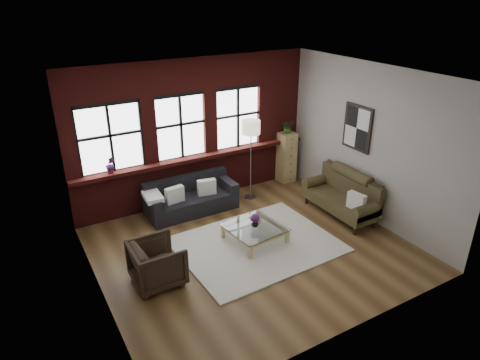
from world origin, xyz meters
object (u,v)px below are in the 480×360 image
vase (255,223)px  drawer_chest (286,157)px  dark_sofa (191,196)px  vintage_settee (340,195)px  armchair (157,263)px  coffee_table (255,234)px  floor_lamp (251,157)px

vase → drawer_chest: 3.00m
dark_sofa → vintage_settee: vintage_settee is taller
armchair → coffee_table: 2.07m
armchair → drawer_chest: 4.81m
drawer_chest → dark_sofa: bearing=-173.5°
dark_sofa → floor_lamp: floor_lamp is taller
coffee_table → drawer_chest: 3.03m
drawer_chest → floor_lamp: 1.38m
floor_lamp → vase: bearing=-118.8°
armchair → vintage_settee: bearing=-86.7°
armchair → floor_lamp: bearing=-57.2°
armchair → drawer_chest: drawer_chest is taller
vintage_settee → armchair: (-4.16, -0.24, -0.10)m
dark_sofa → coffee_table: dark_sofa is taller
coffee_table → vase: 0.24m
armchair → floor_lamp: size_ratio=0.41×
armchair → vase: size_ratio=5.70×
vintage_settee → armchair: bearing=-176.6°
vintage_settee → floor_lamp: floor_lamp is taller
dark_sofa → vintage_settee: bearing=-33.1°
dark_sofa → vintage_settee: size_ratio=1.09×
dark_sofa → coffee_table: bearing=-72.7°
vintage_settee → armchair: vintage_settee is taller
dark_sofa → floor_lamp: bearing=-2.9°
coffee_table → vintage_settee: bearing=-0.1°
vase → floor_lamp: (0.91, 1.66, 0.61)m
drawer_chest → armchair: bearing=-151.5°
vintage_settee → floor_lamp: (-1.21, 1.67, 0.53)m
vintage_settee → vase: vintage_settee is taller
vintage_settee → dark_sofa: bearing=146.9°
coffee_table → drawer_chest: (2.18, 2.04, 0.47)m
vintage_settee → vase: bearing=179.9°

